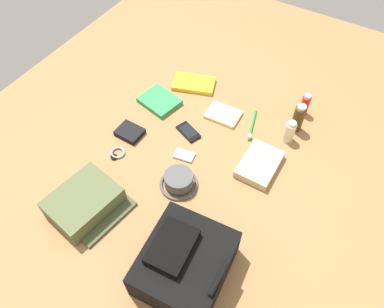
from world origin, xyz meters
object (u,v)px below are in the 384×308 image
Objects in this scene: sunscreen_spray at (305,105)px; wallet at (130,132)px; backpack at (185,263)px; notepad at (223,115)px; wristwatch at (117,153)px; paperback_novel at (194,84)px; lotion_bottle at (290,132)px; travel_guidebook at (159,101)px; cell_phone at (188,132)px; folded_towel at (260,164)px; media_player at (184,155)px; toiletry_pouch at (85,203)px; cologne_bottle at (298,118)px; toothbrush at (252,127)px; bucket_hat at (179,181)px.

sunscreen_spray reaches higher than wallet.
sunscreen_spray is 1.01× the size of wallet.
backpack reaches higher than notepad.
paperback_novel is at bearing 173.85° from wristwatch.
travel_guidebook is at bearing -80.52° from lotion_bottle.
lotion_bottle reaches higher than notepad.
cell_phone is 0.34m from folded_towel.
media_player is (0.12, 0.05, -0.00)m from cell_phone.
toiletry_pouch is (-0.01, -0.44, -0.03)m from backpack.
paperback_novel is at bearing -150.95° from backpack.
paperback_novel is (-0.81, -0.45, -0.06)m from backpack.
wristwatch is (-0.26, -0.06, -0.03)m from toiletry_pouch.
media_player is at bearing 155.26° from toiletry_pouch.
cologne_bottle reaches higher than travel_guidebook.
lotion_bottle is at bearing 99.48° from travel_guidebook.
cologne_bottle reaches higher than notepad.
sunscreen_spray is at bearing 137.21° from wristwatch.
paperback_novel is at bearing -105.86° from toothbrush.
paperback_novel reaches higher than media_player.
bucket_hat is 0.59m from cologne_bottle.
wristwatch is at bearing -42.79° from sunscreen_spray.
bucket_hat is 0.34m from wallet.
folded_towel is at bearing 136.05° from bucket_hat.
toiletry_pouch is 1.53× the size of toothbrush.
cologne_bottle reaches higher than paperback_novel.
notepad is at bearing 136.88° from wallet.
toothbrush is (0.09, -0.17, -0.06)m from cologne_bottle.
media_player is at bearing 95.42° from wallet.
notepad is (0.20, -0.30, -0.04)m from sunscreen_spray.
toothbrush is at bearing 74.14° from paperback_novel.
wristwatch is (0.14, -0.25, 0.00)m from media_player.
wristwatch is at bearing -89.05° from bucket_hat.
wristwatch is (0.53, -0.06, -0.00)m from paperback_novel.
wallet is (0.23, -0.00, 0.00)m from travel_guidebook.
paperback_novel is 0.54m from wristwatch.
cologne_bottle reaches higher than sunscreen_spray.
cologne_bottle reaches higher than toothbrush.
paperback_novel reaches higher than wristwatch.
wallet is at bearing -49.72° from sunscreen_spray.
wallet is at bearing -76.81° from folded_towel.
bucket_hat is 0.34m from folded_towel.
bucket_hat is at bearing -15.60° from toothbrush.
sunscreen_spray is at bearing -176.78° from cologne_bottle.
travel_guidebook is (-0.61, -0.08, -0.03)m from toiletry_pouch.
wallet is at bearing -10.77° from paperback_novel.
toiletry_pouch reaches higher than paperback_novel.
folded_towel is (0.18, 0.26, 0.01)m from notepad.
wallet is at bearing -57.48° from cell_phone.
media_player is 0.28m from wristwatch.
cologne_bottle is 0.72× the size of travel_guidebook.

